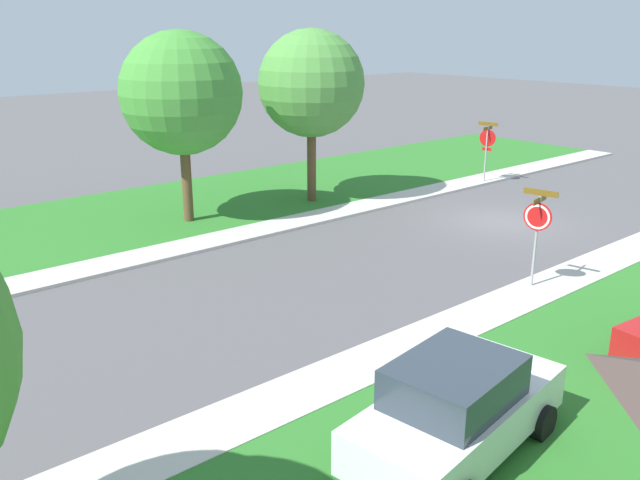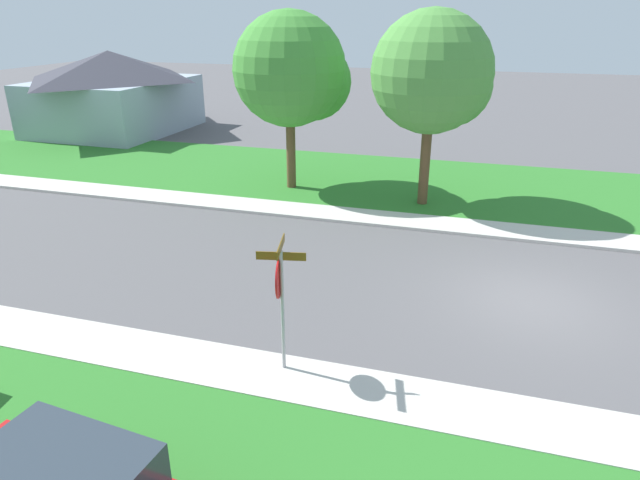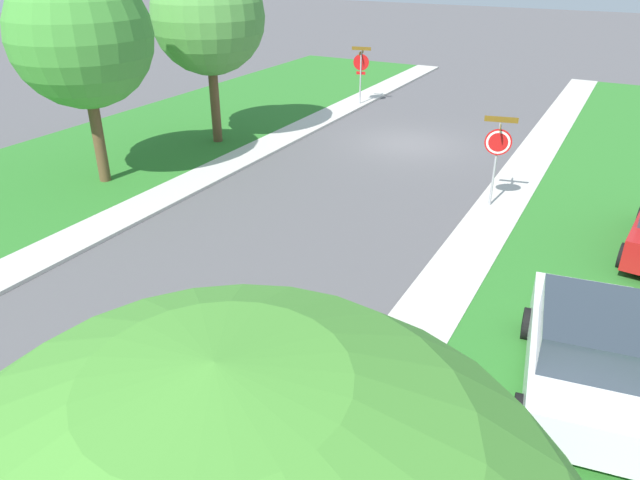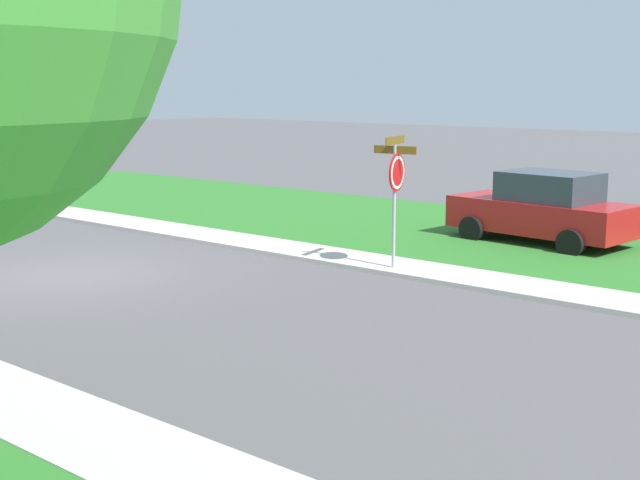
# 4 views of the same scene
# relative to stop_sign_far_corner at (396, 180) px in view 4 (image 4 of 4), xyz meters

# --- Properties ---
(ground_plane) EXTENTS (120.00, 120.00, 0.00)m
(ground_plane) POSITION_rel_stop_sign_far_corner_xyz_m (4.42, -4.88, -1.89)
(ground_plane) COLOR #565456
(stop_sign_far_corner) EXTENTS (0.90, 0.90, 2.77)m
(stop_sign_far_corner) POSITION_rel_stop_sign_far_corner_xyz_m (0.00, 0.00, 0.00)
(stop_sign_far_corner) COLOR #9E9EA3
(stop_sign_far_corner) RESTS_ON ground
(car_red_far_down_street) EXTENTS (2.37, 4.46, 1.76)m
(car_red_far_down_street) POSITION_rel_stop_sign_far_corner_xyz_m (-4.78, 0.94, -1.01)
(car_red_far_down_street) COLOR red
(car_red_far_down_street) RESTS_ON ground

